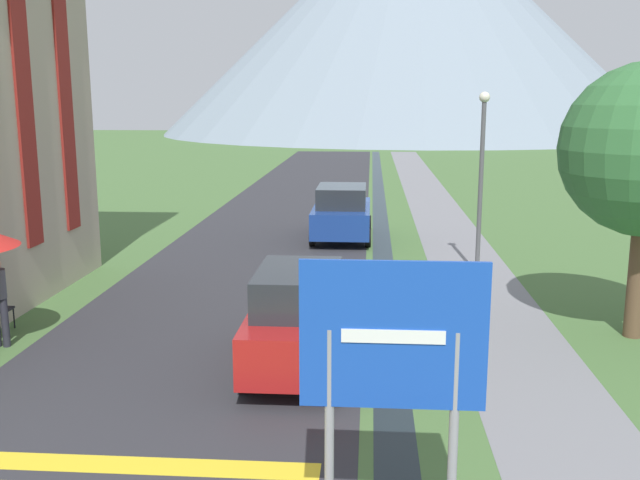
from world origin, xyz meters
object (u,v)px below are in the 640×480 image
Objects in this scene: parked_car_near at (300,318)px; road_sign at (393,361)px; parked_car_far at (342,212)px; streetlamp at (481,167)px.

road_sign is at bearing -73.75° from parked_car_near.
parked_car_near is 0.94× the size of parked_car_far.
road_sign is 5.34m from parked_car_near.
parked_car_far is at bearing 130.42° from streetlamp.
road_sign is 0.64× the size of streetlamp.
parked_car_far is 6.29m from streetlamp.
parked_car_near is at bearing -119.91° from streetlamp.
streetlamp is (2.66, 12.17, 0.83)m from road_sign.
streetlamp reaches higher than road_sign.
road_sign reaches higher than parked_car_near.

